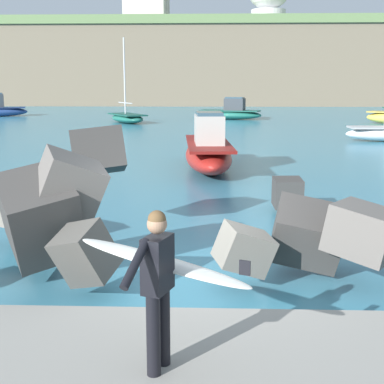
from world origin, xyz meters
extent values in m
plane|color=teal|center=(0.00, 0.00, 0.00)|extent=(400.00, 400.00, 0.00)
cube|color=slate|center=(0.66, -0.46, 0.66)|extent=(1.09, 0.83, 0.92)
cube|color=slate|center=(-3.76, 1.83, 0.67)|extent=(1.21, 1.30, 1.14)
cube|color=#605B56|center=(2.57, -0.38, 0.96)|extent=(1.49, 1.43, 0.96)
cube|color=#3D3A38|center=(2.10, 4.81, 0.51)|extent=(0.74, 0.80, 0.78)
cube|color=#605B56|center=(-2.32, 0.01, 1.51)|extent=(1.61, 1.29, 1.52)
cube|color=#3D3A38|center=(-2.78, -0.05, 1.09)|extent=(1.65, 2.07, 1.79)
cube|color=#3D3A38|center=(1.79, 0.23, 0.74)|extent=(1.40, 1.36, 1.34)
cube|color=#4C4944|center=(-1.81, -0.94, 0.72)|extent=(1.12, 1.04, 1.15)
cube|color=#3D3A38|center=(-2.31, 2.55, 1.84)|extent=(1.41, 1.47, 1.21)
cylinder|color=black|center=(-0.48, -3.51, 0.69)|extent=(0.15, 0.15, 0.90)
cylinder|color=black|center=(-0.39, -3.29, 0.69)|extent=(0.15, 0.15, 0.90)
cube|color=black|center=(-0.43, -3.40, 1.44)|extent=(0.34, 0.43, 0.60)
sphere|color=#A87A5B|center=(-0.43, -3.40, 1.87)|extent=(0.21, 0.21, 0.21)
sphere|color=brown|center=(-0.43, -3.40, 1.92)|extent=(0.19, 0.19, 0.19)
cylinder|color=black|center=(-0.61, -3.74, 1.56)|extent=(0.27, 0.52, 0.41)
cylinder|color=black|center=(-0.35, -3.17, 1.40)|extent=(0.09, 0.09, 0.56)
ellipsoid|color=white|center=(-0.41, -3.07, 1.34)|extent=(2.08, 1.08, 0.37)
cube|color=black|center=(0.47, -3.40, 1.41)|extent=(0.12, 0.06, 0.16)
ellipsoid|color=#1E6656|center=(-6.90, 35.44, 0.37)|extent=(4.21, 5.21, 0.74)
cube|color=#164C41|center=(-6.90, 35.44, 0.70)|extent=(3.87, 4.79, 0.10)
cylinder|color=silver|center=(-7.09, 35.76, 3.82)|extent=(0.12, 0.12, 6.17)
cylinder|color=silver|center=(-7.09, 35.76, 1.64)|extent=(1.58, 2.56, 0.08)
ellipsoid|color=#1E6656|center=(1.79, 40.15, 0.41)|extent=(6.19, 3.51, 0.82)
cube|color=#164C41|center=(1.79, 40.15, 0.78)|extent=(5.70, 3.23, 0.10)
cube|color=#33383D|center=(2.21, 40.02, 1.36)|extent=(2.02, 1.61, 1.07)
cube|color=#334C5B|center=(2.21, 40.02, 1.96)|extent=(1.82, 1.45, 0.12)
ellipsoid|color=maroon|center=(0.00, 11.53, 0.53)|extent=(2.14, 6.29, 1.06)
cube|color=maroon|center=(0.00, 11.53, 1.02)|extent=(1.97, 5.78, 0.10)
cube|color=#B7B2A8|center=(0.03, 11.07, 1.59)|extent=(1.16, 1.92, 1.06)
cube|color=#334C5B|center=(0.03, 11.07, 2.18)|extent=(1.04, 1.73, 0.12)
ellipsoid|color=navy|center=(-20.90, 43.69, 0.44)|extent=(5.50, 3.44, 0.89)
cube|color=navy|center=(-20.90, 43.69, 0.85)|extent=(5.06, 3.17, 0.10)
cube|color=#756651|center=(-10.66, 82.69, 5.62)|extent=(105.92, 32.44, 11.24)
cube|color=#667F4C|center=(-10.66, 82.69, 11.84)|extent=(108.04, 33.09, 1.20)
cylinder|color=silver|center=(9.18, 81.18, 13.63)|extent=(5.56, 5.56, 2.38)
cube|color=beige|center=(-10.73, 79.81, 14.60)|extent=(6.46, 4.39, 4.33)
cube|color=#B2ADA3|center=(-11.09, 85.75, 15.32)|extent=(7.31, 6.91, 5.77)
camera|label=1|loc=(0.12, -8.62, 3.29)|focal=49.45mm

